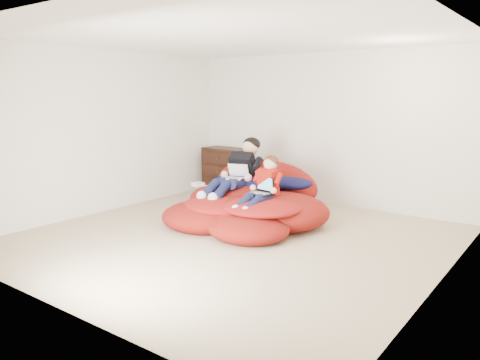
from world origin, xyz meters
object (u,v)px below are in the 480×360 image
object	(u,v)px
beanbag_pile	(249,203)
laptop_white	(235,175)
dresser	(227,170)
younger_boy	(263,184)
older_boy	(239,168)
laptop_black	(262,189)

from	to	relation	value
beanbag_pile	laptop_white	size ratio (longest dim) A/B	5.69
dresser	younger_boy	xyz separation A→B (m)	(1.93, -1.66, 0.21)
older_boy	laptop_black	distance (m)	0.85
beanbag_pile	older_boy	xyz separation A→B (m)	(-0.31, 0.16, 0.46)
dresser	beanbag_pile	size ratio (longest dim) A/B	0.42
dresser	laptop_black	bearing A→B (deg)	-41.09
beanbag_pile	laptop_black	bearing A→B (deg)	-33.59
younger_boy	dresser	bearing A→B (deg)	139.30
younger_boy	laptop_white	bearing A→B (deg)	156.81
laptop_white	younger_boy	bearing A→B (deg)	-23.19
beanbag_pile	older_boy	distance (m)	0.58
younger_boy	laptop_black	world-z (taller)	younger_boy
beanbag_pile	younger_boy	size ratio (longest dim) A/B	2.67
laptop_white	laptop_black	size ratio (longest dim) A/B	1.21
dresser	laptop_white	world-z (taller)	dresser
dresser	older_boy	xyz separation A→B (m)	(1.21, -1.26, 0.30)
older_boy	younger_boy	size ratio (longest dim) A/B	1.47
laptop_white	laptop_black	distance (m)	0.79
younger_boy	beanbag_pile	bearing A→B (deg)	148.73
older_boy	laptop_white	size ratio (longest dim) A/B	3.13
laptop_white	dresser	bearing A→B (deg)	131.92
beanbag_pile	laptop_black	xyz separation A→B (m)	(0.40, -0.27, 0.30)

